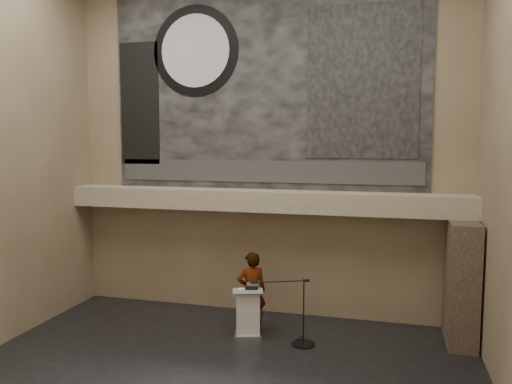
# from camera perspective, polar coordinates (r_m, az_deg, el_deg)

# --- Properties ---
(floor) EXTENTS (10.00, 10.00, 0.00)m
(floor) POSITION_cam_1_polar(r_m,az_deg,el_deg) (9.84, -5.16, -20.85)
(floor) COLOR black
(floor) RESTS_ON ground
(wall_back) EXTENTS (10.00, 0.02, 8.50)m
(wall_back) POSITION_cam_1_polar(r_m,az_deg,el_deg) (12.61, 0.94, 5.11)
(wall_back) COLOR #77674B
(wall_back) RESTS_ON floor
(wall_front) EXTENTS (10.00, 0.02, 8.50)m
(wall_front) POSITION_cam_1_polar(r_m,az_deg,el_deg) (5.23, -20.90, 3.61)
(wall_front) COLOR #77674B
(wall_front) RESTS_ON floor
(soffit) EXTENTS (10.00, 0.80, 0.50)m
(soffit) POSITION_cam_1_polar(r_m,az_deg,el_deg) (12.31, 0.48, -0.97)
(soffit) COLOR tan
(soffit) RESTS_ON wall_back
(sprinkler_left) EXTENTS (0.04, 0.04, 0.06)m
(sprinkler_left) POSITION_cam_1_polar(r_m,az_deg,el_deg) (12.80, -6.53, -2.01)
(sprinkler_left) COLOR #B2893D
(sprinkler_left) RESTS_ON soffit
(sprinkler_right) EXTENTS (0.04, 0.04, 0.06)m
(sprinkler_right) POSITION_cam_1_polar(r_m,az_deg,el_deg) (11.97, 9.27, -2.60)
(sprinkler_right) COLOR #B2893D
(sprinkler_right) RESTS_ON soffit
(banner) EXTENTS (8.00, 0.05, 5.00)m
(banner) POSITION_cam_1_polar(r_m,az_deg,el_deg) (12.65, 0.92, 11.69)
(banner) COLOR black
(banner) RESTS_ON wall_back
(banner_text_strip) EXTENTS (7.76, 0.02, 0.55)m
(banner_text_strip) POSITION_cam_1_polar(r_m,az_deg,el_deg) (12.57, 0.86, 2.37)
(banner_text_strip) COLOR #303030
(banner_text_strip) RESTS_ON banner
(banner_clock_rim) EXTENTS (2.30, 0.02, 2.30)m
(banner_clock_rim) POSITION_cam_1_polar(r_m,az_deg,el_deg) (13.30, -6.96, 15.72)
(banner_clock_rim) COLOR black
(banner_clock_rim) RESTS_ON banner
(banner_clock_face) EXTENTS (1.84, 0.02, 1.84)m
(banner_clock_face) POSITION_cam_1_polar(r_m,az_deg,el_deg) (13.28, -6.99, 15.73)
(banner_clock_face) COLOR silver
(banner_clock_face) RESTS_ON banner
(banner_building_print) EXTENTS (2.60, 0.02, 3.60)m
(banner_building_print) POSITION_cam_1_polar(r_m,az_deg,el_deg) (12.26, 12.08, 12.22)
(banner_building_print) COLOR black
(banner_building_print) RESTS_ON banner
(banner_brick_print) EXTENTS (1.10, 0.02, 3.20)m
(banner_brick_print) POSITION_cam_1_polar(r_m,az_deg,el_deg) (13.81, -13.15, 9.80)
(banner_brick_print) COLOR black
(banner_brick_print) RESTS_ON banner
(stone_pier) EXTENTS (0.60, 1.40, 2.70)m
(stone_pier) POSITION_cam_1_polar(r_m,az_deg,el_deg) (11.90, 22.43, -9.52)
(stone_pier) COLOR #3E3126
(stone_pier) RESTS_ON floor
(lectern) EXTENTS (0.78, 0.65, 1.13)m
(lectern) POSITION_cam_1_polar(r_m,az_deg,el_deg) (11.57, -0.92, -13.65)
(lectern) COLOR silver
(lectern) RESTS_ON floor
(binder) EXTENTS (0.32, 0.27, 0.04)m
(binder) POSITION_cam_1_polar(r_m,az_deg,el_deg) (11.40, -0.49, -10.96)
(binder) COLOR black
(binder) RESTS_ON lectern
(papers) EXTENTS (0.20, 0.27, 0.00)m
(papers) POSITION_cam_1_polar(r_m,az_deg,el_deg) (11.37, -1.59, -11.08)
(papers) COLOR white
(papers) RESTS_ON lectern
(speaker_person) EXTENTS (0.80, 0.69, 1.86)m
(speaker_person) POSITION_cam_1_polar(r_m,az_deg,el_deg) (11.82, -0.50, -11.28)
(speaker_person) COLOR silver
(speaker_person) RESTS_ON floor
(mic_stand) EXTENTS (1.32, 0.72, 1.46)m
(mic_stand) POSITION_cam_1_polar(r_m,az_deg,el_deg) (11.31, 5.24, -15.97)
(mic_stand) COLOR black
(mic_stand) RESTS_ON floor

